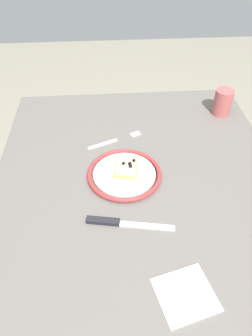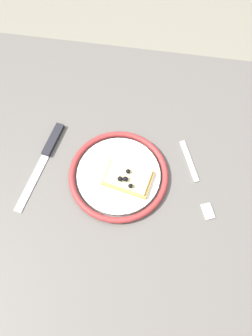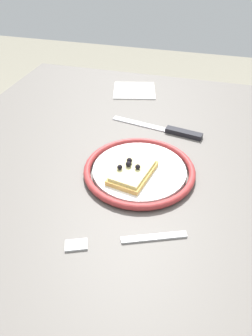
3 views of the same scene
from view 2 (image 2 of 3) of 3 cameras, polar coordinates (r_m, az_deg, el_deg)
ground_plane at (r=1.42m, az=-1.45°, el=-14.65°), size 6.00×6.00×0.00m
dining_table at (r=0.81m, az=-2.49°, el=-6.74°), size 1.03×0.89×0.72m
plate at (r=0.73m, az=-1.35°, el=-1.25°), size 0.23×0.23×0.02m
pizza_slice_near at (r=0.72m, az=0.35°, el=-1.75°), size 0.12×0.09×0.03m
knife at (r=0.79m, az=-13.87°, el=2.95°), size 0.06×0.24×0.01m
fork at (r=0.75m, az=12.42°, el=-1.93°), size 0.09×0.19×0.00m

